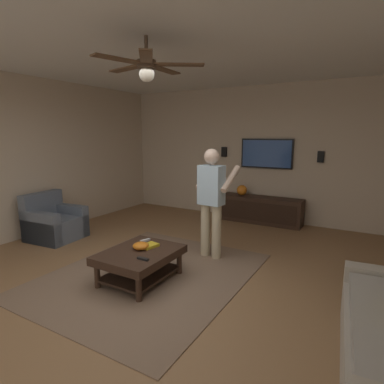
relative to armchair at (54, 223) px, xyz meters
name	(u,v)px	position (x,y,z in m)	size (l,w,h in m)	color
ground_plane	(152,286)	(-0.61, -2.62, -0.28)	(9.04, 9.04, 0.00)	olive
wall_back_tv	(257,154)	(3.21, -2.62, 1.15)	(0.10, 6.45, 2.86)	#C6B299
ceiling_slab	(145,33)	(-0.61, -2.62, 2.63)	(7.74, 6.45, 0.10)	white
area_rug	(150,274)	(-0.35, -2.40, -0.27)	(2.92, 2.39, 0.01)	#7A604C
armchair	(54,223)	(0.00, 0.00, 0.00)	(0.87, 0.88, 0.82)	slate
coffee_table	(140,259)	(-0.55, -2.40, 0.02)	(1.00, 0.80, 0.40)	#332116
media_console	(261,210)	(2.88, -2.86, 0.00)	(0.45, 1.70, 0.55)	#332116
tv	(267,154)	(3.12, -2.86, 1.17)	(0.05, 1.10, 0.62)	black
person_standing	(212,197)	(0.64, -2.81, 0.65)	(0.57, 0.58, 1.64)	#C6B793
bowl	(141,246)	(-0.50, -2.38, 0.17)	(0.20, 0.20, 0.09)	orange
remote_white	(145,240)	(-0.22, -2.23, 0.13)	(0.15, 0.04, 0.02)	white
remote_black	(143,259)	(-0.76, -2.61, 0.13)	(0.15, 0.04, 0.02)	black
book	(149,246)	(-0.38, -2.42, 0.14)	(0.22, 0.16, 0.04)	gold
vase_round	(242,190)	(2.88, -2.42, 0.38)	(0.22, 0.22, 0.22)	orange
wall_speaker_left	(321,157)	(3.13, -3.93, 1.14)	(0.06, 0.12, 0.22)	black
wall_speaker_right	(224,152)	(3.13, -1.87, 1.17)	(0.06, 0.12, 0.22)	black
ceiling_fan	(147,67)	(-0.73, -2.72, 2.25)	(1.19, 1.14, 0.46)	#4C3828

